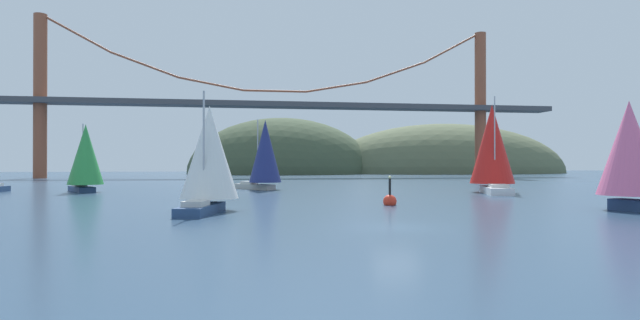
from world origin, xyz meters
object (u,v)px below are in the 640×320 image
at_px(sailboat_navy_sail, 265,153).
at_px(channel_buoy, 390,201).
at_px(sailboat_green_sail, 85,157).
at_px(sailboat_white_mainsail, 209,155).
at_px(sailboat_red_spinnaker, 492,147).
at_px(sailboat_pink_spinnaker, 631,152).

xyz_separation_m(sailboat_navy_sail, channel_buoy, (8.95, -24.84, -4.33)).
bearing_deg(sailboat_green_sail, sailboat_white_mainsail, -58.60).
distance_m(sailboat_red_spinnaker, sailboat_green_sail, 47.14).
distance_m(sailboat_white_mainsail, channel_buoy, 14.97).
bearing_deg(channel_buoy, sailboat_navy_sail, 109.82).
bearing_deg(sailboat_pink_spinnaker, sailboat_green_sail, 146.75).
xyz_separation_m(sailboat_pink_spinnaker, sailboat_red_spinnaker, (1.05, 22.19, 1.04)).
relative_size(sailboat_red_spinnaker, channel_buoy, 4.14).
relative_size(sailboat_pink_spinnaker, sailboat_white_mainsail, 1.01).
relative_size(sailboat_pink_spinnaker, sailboat_green_sail, 1.05).
distance_m(sailboat_green_sail, sailboat_white_mainsail, 29.86).
height_order(sailboat_pink_spinnaker, sailboat_white_mainsail, sailboat_pink_spinnaker).
relative_size(sailboat_green_sail, sailboat_white_mainsail, 0.96).
height_order(sailboat_red_spinnaker, sailboat_navy_sail, sailboat_red_spinnaker).
xyz_separation_m(sailboat_red_spinnaker, sailboat_green_sail, (-46.51, 7.62, -1.12)).
bearing_deg(sailboat_green_sail, sailboat_pink_spinnaker, -33.25).
distance_m(sailboat_pink_spinnaker, sailboat_green_sail, 54.36).
distance_m(sailboat_pink_spinnaker, channel_buoy, 17.76).
bearing_deg(sailboat_red_spinnaker, channel_buoy, -138.49).
bearing_deg(sailboat_pink_spinnaker, sailboat_red_spinnaker, 87.28).
bearing_deg(channel_buoy, sailboat_green_sail, 142.99).
height_order(sailboat_red_spinnaker, sailboat_white_mainsail, sailboat_red_spinnaker).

